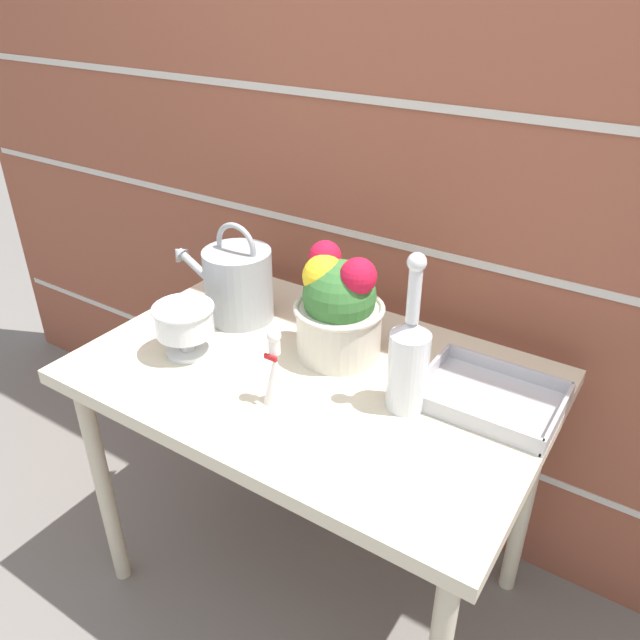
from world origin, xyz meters
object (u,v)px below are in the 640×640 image
object	(u,v)px
flower_planter	(338,307)
glass_decanter	(409,358)
figurine_vase	(274,372)
wire_tray	(490,398)
watering_can	(237,283)
crystal_pedestal_bowl	(185,323)

from	to	relation	value
flower_planter	glass_decanter	world-z (taller)	glass_decanter
figurine_vase	wire_tray	size ratio (longest dim) A/B	0.61
flower_planter	glass_decanter	xyz separation A→B (m)	(0.23, -0.09, -0.01)
watering_can	wire_tray	world-z (taller)	watering_can
flower_planter	figurine_vase	distance (m)	0.24
glass_decanter	figurine_vase	xyz separation A→B (m)	(-0.25, -0.14, -0.05)
flower_planter	watering_can	bearing A→B (deg)	177.90
watering_can	wire_tray	size ratio (longest dim) A/B	1.09
crystal_pedestal_bowl	wire_tray	size ratio (longest dim) A/B	0.50
crystal_pedestal_bowl	figurine_vase	world-z (taller)	figurine_vase
watering_can	glass_decanter	size ratio (longest dim) A/B	0.90
watering_can	wire_tray	xyz separation A→B (m)	(0.70, 0.00, -0.09)
crystal_pedestal_bowl	wire_tray	world-z (taller)	crystal_pedestal_bowl
wire_tray	flower_planter	bearing A→B (deg)	-178.14
figurine_vase	wire_tray	distance (m)	0.47
watering_can	figurine_vase	distance (m)	0.39
wire_tray	crystal_pedestal_bowl	bearing A→B (deg)	-162.79
watering_can	crystal_pedestal_bowl	world-z (taller)	watering_can
crystal_pedestal_bowl	flower_planter	world-z (taller)	flower_planter
crystal_pedestal_bowl	figurine_vase	distance (m)	0.29
glass_decanter	flower_planter	bearing A→B (deg)	157.77
crystal_pedestal_bowl	figurine_vase	bearing A→B (deg)	-6.98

